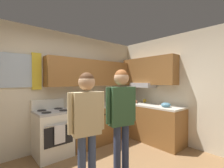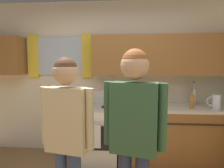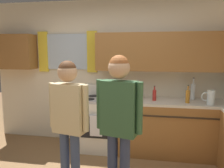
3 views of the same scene
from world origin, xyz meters
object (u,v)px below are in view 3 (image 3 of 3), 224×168
Objects in this scene: stove_oven at (101,122)px; bottle_tall_clear at (193,91)px; stovetop_kettle at (136,94)px; adult_left at (69,114)px; water_pitcher at (210,97)px; bottle_sauce_red at (154,95)px; bottle_oil_amber at (188,96)px; adult_in_plaid at (119,114)px.

stove_oven is 1.65m from bottle_tall_clear.
stovetop_kettle is 1.52m from adult_left.
water_pitcher is at bearing -8.83° from stovetop_kettle.
bottle_tall_clear is 0.96m from stovetop_kettle.
water_pitcher is (1.73, -0.17, 0.54)m from stove_oven.
adult_left reaches higher than bottle_sauce_red.
adult_left is at bearing -135.99° from bottle_tall_clear.
water_pitcher is at bearing -9.26° from bottle_oil_amber.
bottle_tall_clear is at bearing 66.62° from bottle_oil_amber.
bottle_oil_amber is at bearing -9.97° from bottle_sauce_red.
adult_in_plaid is (-0.08, -1.43, 0.05)m from stovetop_kettle.
bottle_oil_amber is (-0.13, -0.29, -0.03)m from bottle_tall_clear.
adult_in_plaid reaches higher than bottle_oil_amber.
stovetop_kettle is at bearing 173.51° from bottle_sauce_red.
stovetop_kettle is at bearing 171.33° from bottle_oil_amber.
adult_left is 0.96× the size of adult_in_plaid.
water_pitcher is (1.13, -0.18, 0.02)m from stovetop_kettle.
stove_oven is 3.85× the size of bottle_oil_amber.
bottle_tall_clear is 2.22m from adult_left.
adult_in_plaid is at bearing -69.79° from stove_oven.
water_pitcher reaches higher than stove_oven.
water_pitcher is at bearing 45.90° from adult_in_plaid.
water_pitcher is at bearing -5.65° from stove_oven.
bottle_sauce_red is 0.67× the size of bottle_tall_clear.
adult_left reaches higher than stove_oven.
stove_oven is 1.05m from bottle_sauce_red.
adult_left is at bearing -139.62° from bottle_oil_amber.
bottle_tall_clear reaches higher than bottle_sauce_red.
water_pitcher is at bearing -60.71° from bottle_tall_clear.
bottle_tall_clear is (1.54, 0.17, 0.57)m from stove_oven.
bottle_sauce_red reaches higher than water_pitcher.
water_pitcher is 0.14× the size of adult_left.
water_pitcher is (0.83, -0.14, 0.02)m from bottle_sauce_red.
stove_oven is 0.80m from stovetop_kettle.
bottle_tall_clear is at bearing 10.04° from stovetop_kettle.
stove_oven is 1.52m from bottle_oil_amber.
bottle_sauce_red is at bearing 170.30° from water_pitcher.
bottle_sauce_red is at bearing -1.91° from stove_oven.
adult_in_plaid is at bearing -134.10° from water_pitcher.
bottle_sauce_red is at bearing 170.03° from bottle_oil_amber.
adult_left is (-0.05, -1.37, 0.54)m from stove_oven.
bottle_oil_amber is at bearing -8.67° from stovetop_kettle.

